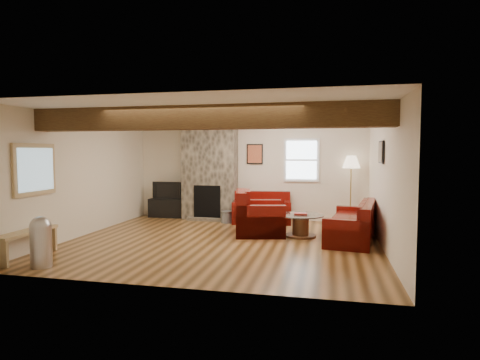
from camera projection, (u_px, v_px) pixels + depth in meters
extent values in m
plane|color=#523415|center=(222.00, 241.00, 7.88)|extent=(8.00, 8.00, 0.00)
plane|color=white|center=(222.00, 113.00, 7.70)|extent=(8.00, 8.00, 0.00)
plane|color=beige|center=(249.00, 171.00, 10.47)|extent=(8.00, 0.00, 8.00)
plane|color=beige|center=(166.00, 191.00, 5.11)|extent=(8.00, 0.00, 8.00)
plane|color=beige|center=(85.00, 176.00, 8.43)|extent=(0.00, 7.50, 7.50)
plane|color=beige|center=(385.00, 180.00, 7.14)|extent=(0.00, 7.50, 7.50)
cube|color=#371E10|center=(202.00, 118.00, 6.50)|extent=(6.00, 0.36, 0.38)
cube|color=#37322B|center=(210.00, 171.00, 10.44)|extent=(1.40, 0.50, 2.50)
cube|color=black|center=(207.00, 203.00, 10.25)|extent=(0.70, 0.06, 0.90)
cube|color=#37322B|center=(207.00, 219.00, 10.23)|extent=(1.00, 0.25, 0.08)
cylinder|color=#472B17|center=(301.00, 236.00, 8.30)|extent=(0.63, 0.63, 0.04)
cylinder|color=#472B17|center=(301.00, 227.00, 8.28)|extent=(0.34, 0.34, 0.42)
cylinder|color=silver|center=(301.00, 215.00, 8.27)|extent=(0.95, 0.95, 0.02)
cube|color=maroon|center=(301.00, 214.00, 8.26)|extent=(0.26, 0.19, 0.03)
cube|color=black|center=(168.00, 208.00, 10.79)|extent=(1.00, 0.40, 0.50)
imported|color=black|center=(168.00, 190.00, 10.76)|extent=(0.80, 0.10, 0.46)
cylinder|color=#AA9147|center=(350.00, 223.00, 9.81)|extent=(0.30, 0.30, 0.03)
cylinder|color=#AA9147|center=(351.00, 193.00, 9.76)|extent=(0.03, 0.03, 1.49)
cone|color=#FFE6C1|center=(351.00, 162.00, 9.71)|extent=(0.43, 0.43, 0.30)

